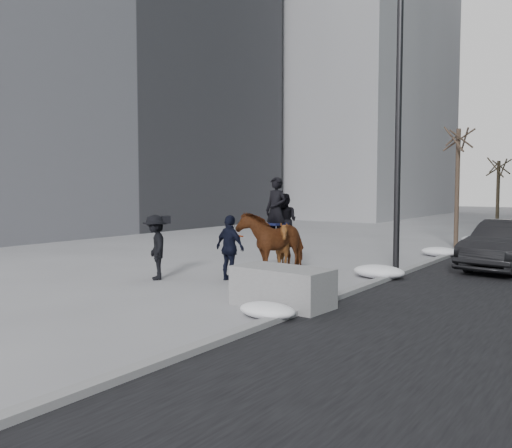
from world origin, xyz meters
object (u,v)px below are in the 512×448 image
Objects in this scene: planter at (282,287)px; mounted_left at (273,238)px; mounted_right at (283,241)px; car_near at (508,245)px.

mounted_left is (-2.49, 3.47, 0.62)m from planter.
planter is 4.32m from mounted_left.
planter is 0.90× the size of mounted_right.
planter is at bearing -102.15° from car_near.
planter is 4.53m from mounted_right.
mounted_left reaches higher than car_near.
planter is at bearing -57.98° from mounted_right.
car_near reaches higher than planter.
mounted_right reaches higher than car_near.
mounted_left is (-5.40, -4.67, 0.29)m from car_near.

